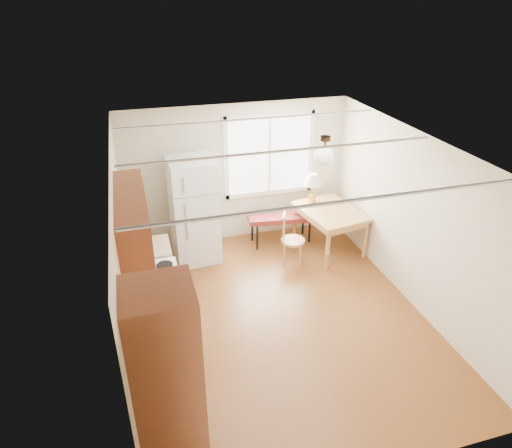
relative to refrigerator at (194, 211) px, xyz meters
name	(u,v)px	position (x,y,z in m)	size (l,w,h in m)	color
room_shell	(282,241)	(0.87, -1.95, 0.35)	(4.60, 5.60, 2.62)	#532B11
kitchen_run	(156,319)	(-0.84, -2.58, -0.06)	(0.65, 3.40, 2.20)	brown
window_unit	(269,155)	(1.47, 0.52, 0.65)	(1.64, 0.05, 1.51)	white
pendant_light	(324,155)	(1.57, -1.55, 1.34)	(0.26, 0.26, 0.40)	black
refrigerator	(194,211)	(0.00, 0.00, 0.00)	(0.77, 0.79, 1.79)	white
bench	(281,218)	(1.58, 0.12, -0.41)	(1.24, 0.59, 0.55)	maroon
dining_table	(330,215)	(2.33, -0.35, -0.24)	(1.11, 1.36, 0.76)	#AB7841
chair	(288,235)	(1.48, -0.57, -0.39)	(0.44, 0.44, 0.90)	#AB7841
table_lamp	(313,182)	(2.13, 0.06, 0.25)	(0.31, 0.31, 0.53)	gold
coffee_maker	(157,323)	(-0.85, -2.91, 0.15)	(0.22, 0.27, 0.39)	black
kettle	(151,297)	(-0.88, -2.35, 0.09)	(0.11, 0.11, 0.22)	red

